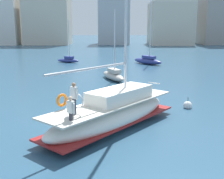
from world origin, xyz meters
name	(u,v)px	position (x,y,z in m)	size (l,w,h in m)	color
ground_plane	(97,124)	(0.00, 0.00, 0.00)	(400.00, 400.00, 0.00)	#284C66
main_sailboat	(113,112)	(0.95, -0.63, 0.92)	(8.04, 8.88, 14.46)	white
moored_sloop_near	(68,60)	(-6.08, 30.49, 0.48)	(3.91, 2.12, 6.81)	navy
moored_sloop_far	(148,60)	(6.65, 28.19, 0.64)	(4.58, 5.35, 9.96)	navy
moored_cutter_left	(113,75)	(1.13, 14.55, 0.56)	(3.06, 5.32, 7.47)	#B7B2A8
mooring_buoy	(188,105)	(6.31, 3.34, 0.19)	(0.62, 0.62, 0.91)	silver
waterfront_buildings	(107,12)	(-0.29, 82.10, 10.71)	(82.84, 18.23, 25.51)	silver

